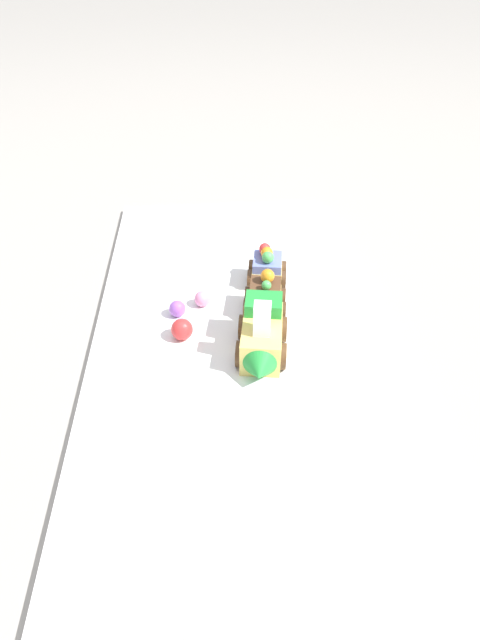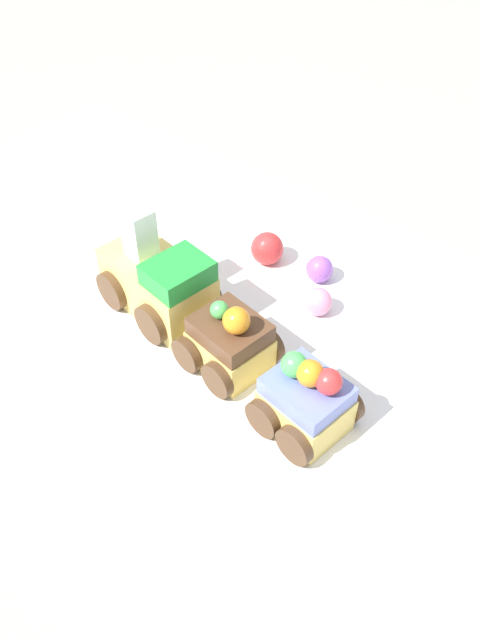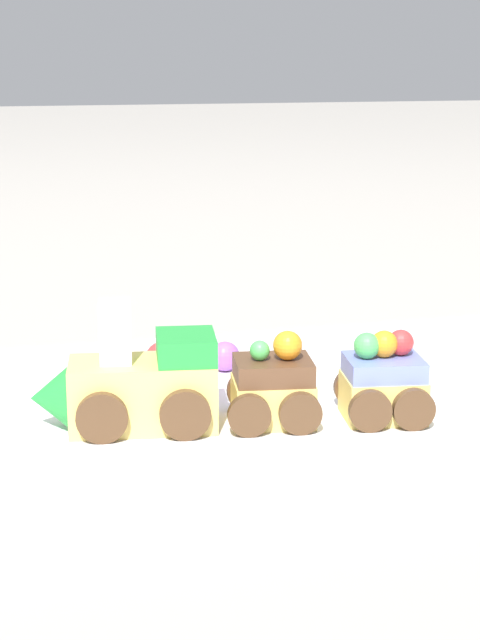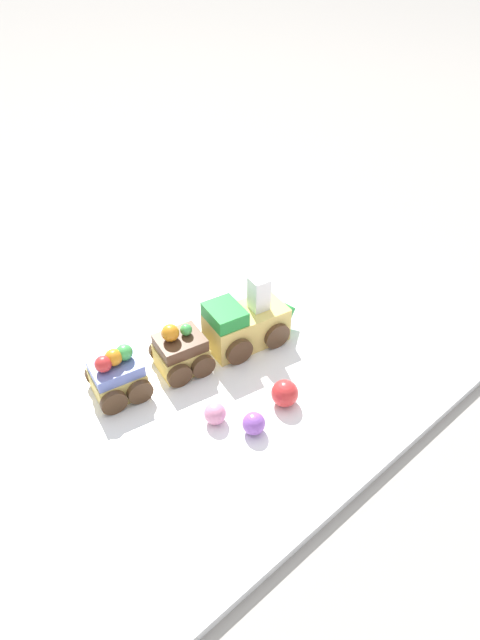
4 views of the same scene
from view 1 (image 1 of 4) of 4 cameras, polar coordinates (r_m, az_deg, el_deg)
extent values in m
plane|color=gray|center=(0.74, -0.67, -1.00)|extent=(10.00, 10.00, 0.00)
cube|color=white|center=(0.74, -0.68, -0.64)|extent=(0.82, 0.40, 0.01)
cube|color=#EACC66|center=(0.67, 2.52, -2.03)|extent=(0.11, 0.07, 0.05)
cube|color=green|center=(0.67, 2.72, 1.80)|extent=(0.05, 0.06, 0.02)
cone|color=green|center=(0.62, 2.22, -5.77)|extent=(0.04, 0.05, 0.05)
cube|color=white|center=(0.63, 2.52, -0.65)|extent=(0.02, 0.02, 0.02)
cube|color=white|center=(0.62, 2.57, 0.92)|extent=(0.02, 0.02, 0.02)
cylinder|color=#4C331E|center=(0.65, -0.22, -3.88)|extent=(0.04, 0.01, 0.04)
cylinder|color=#4C331E|center=(0.65, 4.98, -4.16)|extent=(0.04, 0.01, 0.04)
cylinder|color=#4C331E|center=(0.70, 0.18, -0.82)|extent=(0.04, 0.01, 0.04)
cylinder|color=#4C331E|center=(0.70, 5.06, -1.08)|extent=(0.04, 0.01, 0.04)
cube|color=#EACC66|center=(0.75, 2.85, 1.99)|extent=(0.06, 0.06, 0.03)
cube|color=brown|center=(0.73, 2.91, 3.45)|extent=(0.06, 0.05, 0.02)
sphere|color=orange|center=(0.73, 3.16, 5.05)|extent=(0.02, 0.02, 0.02)
sphere|color=#4CBC56|center=(0.72, 3.04, 3.99)|extent=(0.02, 0.02, 0.01)
cylinder|color=#4C331E|center=(0.74, 0.69, 1.36)|extent=(0.03, 0.01, 0.03)
cylinder|color=#4C331E|center=(0.74, 4.90, 1.15)|extent=(0.03, 0.01, 0.03)
cylinder|color=#4C331E|center=(0.76, 0.87, 2.74)|extent=(0.03, 0.01, 0.03)
cylinder|color=#4C331E|center=(0.76, 4.94, 2.53)|extent=(0.03, 0.01, 0.03)
cube|color=#EACC66|center=(0.81, 3.11, 5.27)|extent=(0.06, 0.06, 0.03)
cube|color=#6B7AC6|center=(0.80, 3.16, 6.62)|extent=(0.06, 0.05, 0.01)
sphere|color=red|center=(0.80, 2.86, 8.12)|extent=(0.02, 0.02, 0.02)
sphere|color=orange|center=(0.79, 3.09, 7.67)|extent=(0.02, 0.02, 0.02)
sphere|color=#4CBC56|center=(0.78, 3.21, 7.16)|extent=(0.02, 0.02, 0.02)
cylinder|color=#4C331E|center=(0.80, 1.12, 4.74)|extent=(0.03, 0.01, 0.03)
cylinder|color=#4C331E|center=(0.80, 5.00, 4.55)|extent=(0.03, 0.01, 0.03)
cylinder|color=#4C331E|center=(0.83, 1.27, 5.90)|extent=(0.03, 0.01, 0.03)
cylinder|color=#4C331E|center=(0.83, 5.03, 5.71)|extent=(0.03, 0.01, 0.03)
sphere|color=pink|center=(0.76, -4.33, 2.43)|extent=(0.02, 0.02, 0.02)
sphere|color=red|center=(0.70, -6.65, -1.07)|extent=(0.03, 0.03, 0.03)
sphere|color=#9956C6|center=(0.75, -7.17, 1.29)|extent=(0.02, 0.02, 0.02)
camera|label=2|loc=(0.88, 21.40, 30.60)|focal=35.00mm
camera|label=3|loc=(0.89, 57.46, 7.56)|focal=60.00mm
camera|label=4|loc=(0.88, -29.02, 32.49)|focal=28.00mm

